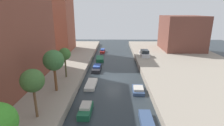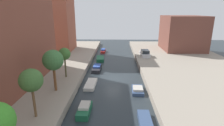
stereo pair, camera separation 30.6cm
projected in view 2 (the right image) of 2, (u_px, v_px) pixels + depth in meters
The scene contains 16 objects.
ground_plane at pixel (113, 79), 30.11m from camera, with size 84.00×84.00×0.00m, color #232B30.
quay_left at pixel (25, 75), 30.35m from camera, with size 20.00×64.00×1.00m, color gray.
quay_right at pixel (203, 77), 29.58m from camera, with size 20.00×64.00×1.00m, color gray.
apartment_tower_far at pixel (52, 14), 45.06m from camera, with size 10.00×8.34×18.68m, color brown.
low_block_right at pixel (183, 33), 46.90m from camera, with size 10.00×10.63×8.82m, color brown.
street_tree_1 at pixel (31, 81), 16.69m from camera, with size 2.23×2.23×4.99m.
street_tree_2 at pixel (53, 60), 22.42m from camera, with size 2.64×2.64×5.46m.
street_tree_3 at pixel (64, 54), 27.28m from camera, with size 1.89×1.89×4.69m.
parked_car at pixel (145, 54), 40.82m from camera, with size 1.96×4.24×1.50m.
moored_boat_left_1 at pixel (84, 110), 20.02m from camera, with size 1.40×3.28×1.01m.
moored_boat_left_2 at pixel (91, 84), 27.33m from camera, with size 1.60×4.25×0.50m.
moored_boat_left_3 at pixel (97, 68), 34.38m from camera, with size 1.63×4.17×0.95m.
moored_boat_left_4 at pixel (100, 59), 41.25m from camera, with size 1.98×4.03×0.70m.
moored_boat_left_5 at pixel (103, 51), 49.11m from camera, with size 1.27×3.41×0.93m.
moored_boat_right_1 at pixel (146, 124), 17.66m from camera, with size 1.33×4.53×0.59m.
moored_boat_right_2 at pixel (138, 90), 25.29m from camera, with size 1.72×3.20×0.75m.
Camera 2 is at (0.59, -28.07, 11.20)m, focal length 28.51 mm.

